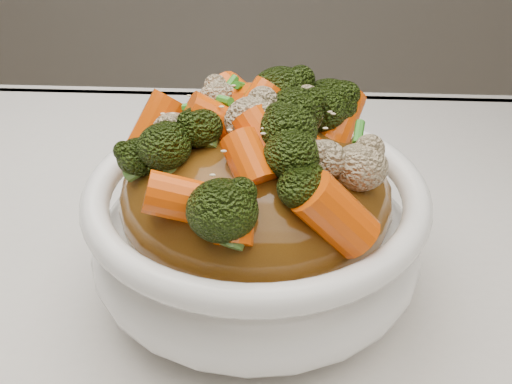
# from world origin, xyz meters

# --- Properties ---
(tablecloth) EXTENTS (1.20, 0.80, 0.04)m
(tablecloth) POSITION_xyz_m (0.00, 0.00, 0.73)
(tablecloth) COLOR silver
(tablecloth) RESTS_ON dining_table
(bowl) EXTENTS (0.29, 0.29, 0.09)m
(bowl) POSITION_xyz_m (-0.02, 0.06, 0.80)
(bowl) COLOR white
(bowl) RESTS_ON tablecloth
(sauce_base) EXTENTS (0.23, 0.23, 0.10)m
(sauce_base) POSITION_xyz_m (-0.02, 0.06, 0.83)
(sauce_base) COLOR #5E3810
(sauce_base) RESTS_ON bowl
(carrots) EXTENTS (0.23, 0.23, 0.05)m
(carrots) POSITION_xyz_m (-0.02, 0.06, 0.89)
(carrots) COLOR #EF5407
(carrots) RESTS_ON sauce_base
(broccoli) EXTENTS (0.23, 0.23, 0.05)m
(broccoli) POSITION_xyz_m (-0.02, 0.06, 0.89)
(broccoli) COLOR black
(broccoli) RESTS_ON sauce_base
(cauliflower) EXTENTS (0.23, 0.23, 0.04)m
(cauliflower) POSITION_xyz_m (-0.02, 0.06, 0.89)
(cauliflower) COLOR tan
(cauliflower) RESTS_ON sauce_base
(scallions) EXTENTS (0.17, 0.17, 0.02)m
(scallions) POSITION_xyz_m (-0.02, 0.06, 0.89)
(scallions) COLOR #2C841E
(scallions) RESTS_ON sauce_base
(sesame_seeds) EXTENTS (0.21, 0.21, 0.01)m
(sesame_seeds) POSITION_xyz_m (-0.02, 0.06, 0.89)
(sesame_seeds) COLOR beige
(sesame_seeds) RESTS_ON sauce_base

